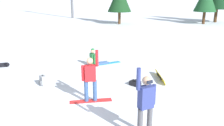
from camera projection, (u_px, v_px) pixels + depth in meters
The scene contains 7 objects.
ground_plane at pixel (38, 115), 8.11m from camera, with size 800.00×800.00×0.00m, color silver.
snowboarder_foreground at pixel (146, 105), 6.61m from camera, with size 1.27×1.27×2.10m.
snowboarder_midground at pixel (90, 78), 8.83m from camera, with size 1.53×0.98×1.97m.
snowboarder_background at pixel (96, 59), 13.38m from camera, with size 1.52×1.52×0.99m.
loose_snowboard_near_right at pixel (160, 76), 11.32m from camera, with size 0.76×1.70×0.27m.
backpack_grey at pixel (43, 81), 10.58m from camera, with size 0.38×0.37×0.47m.
backpack_black at pixel (135, 83), 10.59m from camera, with size 0.55×0.46×0.27m.
Camera 1 is at (4.62, -6.14, 4.00)m, focal length 38.78 mm.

